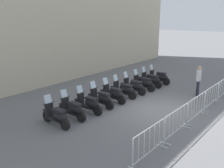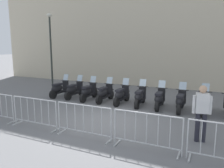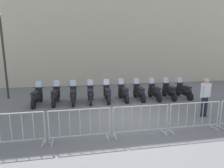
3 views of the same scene
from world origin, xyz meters
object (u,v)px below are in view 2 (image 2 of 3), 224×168
(motorcycle_1, at_px, (74,90))
(motorcycle_2, at_px, (88,92))
(barrier_segment_2, at_px, (84,121))
(motorcycle_5, at_px, (140,97))
(officer_near_row_end, at_px, (202,110))
(barrier_segment_3, at_px, (146,132))
(motorcycle_6, at_px, (159,99))
(motorcycle_7, at_px, (181,101))
(motorcycle_4, at_px, (121,95))
(motorcycle_0, at_px, (60,89))
(street_lamp, at_px, (51,43))
(motorcycle_8, at_px, (204,104))
(barrier_segment_1, at_px, (35,113))
(motorcycle_3, at_px, (104,93))

(motorcycle_1, xyz_separation_m, motorcycle_2, (0.94, -0.16, 0.00))
(barrier_segment_2, bearing_deg, motorcycle_5, 77.87)
(officer_near_row_end, bearing_deg, barrier_segment_3, -143.21)
(barrier_segment_2, bearing_deg, motorcycle_6, 65.69)
(motorcycle_6, distance_m, barrier_segment_3, 4.29)
(motorcycle_5, distance_m, motorcycle_7, 1.90)
(motorcycle_4, distance_m, motorcycle_7, 2.86)
(motorcycle_0, distance_m, motorcycle_6, 5.72)
(motorcycle_4, relative_size, barrier_segment_2, 0.89)
(street_lamp, bearing_deg, barrier_segment_2, -49.43)
(motorcycle_2, bearing_deg, officer_near_row_end, -33.39)
(motorcycle_1, bearing_deg, motorcycle_8, -6.36)
(motorcycle_2, bearing_deg, motorcycle_4, -5.14)
(motorcycle_8, bearing_deg, barrier_segment_2, -133.99)
(motorcycle_8, distance_m, barrier_segment_1, 6.82)
(motorcycle_2, bearing_deg, barrier_segment_1, -91.03)
(barrier_segment_1, bearing_deg, motorcycle_2, 88.97)
(barrier_segment_1, bearing_deg, motorcycle_6, 45.11)
(motorcycle_7, bearing_deg, motorcycle_1, 173.22)
(motorcycle_4, relative_size, motorcycle_8, 1.00)
(motorcycle_4, height_order, street_lamp, street_lamp)
(motorcycle_6, bearing_deg, officer_near_row_end, -63.28)
(motorcycle_7, bearing_deg, motorcycle_6, 170.54)
(motorcycle_5, bearing_deg, barrier_segment_1, -126.23)
(motorcycle_6, xyz_separation_m, barrier_segment_1, (-3.87, -3.88, 0.07))
(motorcycle_4, xyz_separation_m, barrier_segment_3, (2.08, -4.47, 0.07))
(motorcycle_1, height_order, barrier_segment_3, motorcycle_1)
(motorcycle_4, bearing_deg, officer_near_row_end, -43.99)
(motorcycle_7, xyz_separation_m, officer_near_row_end, (0.68, -3.05, 0.53))
(motorcycle_0, distance_m, motorcycle_8, 7.61)
(motorcycle_5, height_order, barrier_segment_3, motorcycle_5)
(motorcycle_1, height_order, officer_near_row_end, officer_near_row_end)
(motorcycle_4, xyz_separation_m, motorcycle_8, (3.78, -0.40, 0.00))
(motorcycle_3, height_order, street_lamp, street_lamp)
(motorcycle_1, height_order, street_lamp, street_lamp)
(barrier_segment_3, xyz_separation_m, officer_near_row_end, (1.44, 1.08, 0.46))
(motorcycle_6, relative_size, motorcycle_8, 1.00)
(motorcycle_1, height_order, motorcycle_5, same)
(motorcycle_6, distance_m, officer_near_row_end, 3.63)
(barrier_segment_2, relative_size, street_lamp, 0.39)
(motorcycle_0, height_order, motorcycle_2, same)
(motorcycle_1, distance_m, motorcycle_8, 6.66)
(motorcycle_2, distance_m, motorcycle_4, 1.90)
(barrier_segment_3, distance_m, street_lamp, 10.61)
(motorcycle_1, xyz_separation_m, motorcycle_7, (5.67, -0.67, 0.00))
(motorcycle_3, distance_m, motorcycle_6, 2.86)
(motorcycle_4, distance_m, street_lamp, 6.64)
(motorcycle_0, xyz_separation_m, street_lamp, (-1.84, 2.00, 2.60))
(motorcycle_5, xyz_separation_m, motorcycle_8, (2.83, -0.33, 0.00))
(motorcycle_2, bearing_deg, barrier_segment_2, -66.32)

